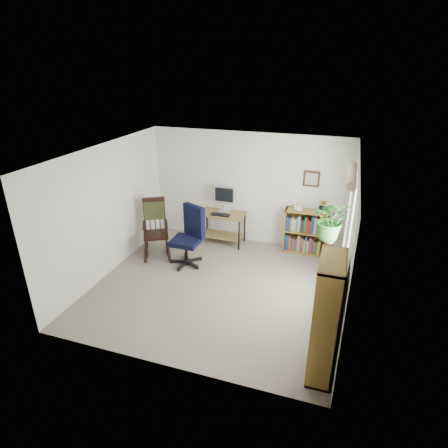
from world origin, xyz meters
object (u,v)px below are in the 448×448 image
(office_chair, at_px, (186,237))
(rocking_chair, at_px, (155,227))
(tall_bookshelf, at_px, (326,319))
(desk, at_px, (222,228))
(low_bookshelf, at_px, (306,232))

(office_chair, relative_size, rocking_chair, 1.01)
(rocking_chair, xyz_separation_m, tall_bookshelf, (3.52, -2.21, 0.23))
(office_chair, relative_size, tall_bookshelf, 0.73)
(office_chair, bearing_deg, desk, 96.70)
(desk, bearing_deg, rocking_chair, -140.84)
(desk, distance_m, low_bookshelf, 1.78)
(desk, distance_m, tall_bookshelf, 3.97)
(low_bookshelf, bearing_deg, rocking_chair, -160.31)
(desk, bearing_deg, tall_bookshelf, -52.65)
(desk, distance_m, rocking_chair, 1.47)
(desk, relative_size, office_chair, 0.81)
(office_chair, distance_m, low_bookshelf, 2.48)
(office_chair, relative_size, low_bookshelf, 1.29)
(desk, height_order, rocking_chair, rocking_chair)
(desk, relative_size, rocking_chair, 0.81)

